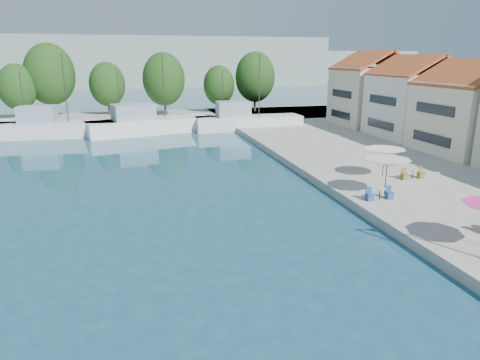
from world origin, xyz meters
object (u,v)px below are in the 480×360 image
object	(u,v)px
trawler_02	(54,128)
trawler_03	(150,125)
umbrella_white	(387,163)
umbrella_cream	(385,152)
trawler_04	(246,122)

from	to	relation	value
trawler_02	trawler_03	world-z (taller)	same
trawler_02	umbrella_white	world-z (taller)	trawler_02
trawler_02	trawler_03	distance (m)	11.42
trawler_03	umbrella_cream	world-z (taller)	trawler_03
trawler_02	umbrella_cream	xyz separation A→B (m)	(27.33, -27.95, 1.45)
trawler_03	umbrella_white	bearing A→B (deg)	-81.52
trawler_04	umbrella_cream	distance (m)	27.84
trawler_02	umbrella_cream	size ratio (longest dim) A/B	4.60
trawler_02	trawler_03	bearing A→B (deg)	4.06
trawler_02	trawler_04	distance (m)	24.07
trawler_04	umbrella_cream	xyz separation A→B (m)	(3.26, -27.61, 1.45)
umbrella_cream	trawler_02	bearing A→B (deg)	134.36
trawler_04	umbrella_white	bearing A→B (deg)	-87.89
trawler_03	trawler_04	distance (m)	12.65
trawler_02	umbrella_cream	world-z (taller)	trawler_02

